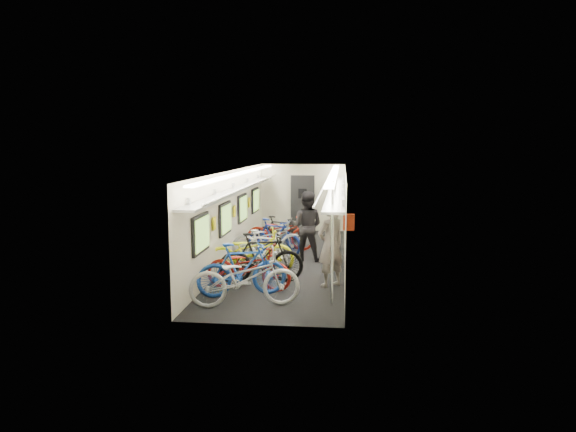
% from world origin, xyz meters
% --- Properties ---
extents(train_car_shell, '(10.00, 10.00, 10.00)m').
position_xyz_m(train_car_shell, '(-0.36, 0.71, 1.66)').
color(train_car_shell, black).
rests_on(train_car_shell, ground).
extents(bicycle_0, '(2.23, 1.23, 1.11)m').
position_xyz_m(bicycle_0, '(-0.39, -4.00, 0.55)').
color(bicycle_0, '#B6B5BA').
rests_on(bicycle_0, ground).
extents(bicycle_1, '(1.91, 1.14, 1.11)m').
position_xyz_m(bicycle_1, '(-0.57, -3.34, 0.55)').
color(bicycle_1, '#1C47A9').
rests_on(bicycle_1, ground).
extents(bicycle_2, '(1.93, 0.89, 0.98)m').
position_xyz_m(bicycle_2, '(-0.53, -2.87, 0.49)').
color(bicycle_2, '#9E1911').
rests_on(bicycle_2, ground).
extents(bicycle_3, '(1.96, 0.95, 1.14)m').
position_xyz_m(bicycle_3, '(-0.35, -2.30, 0.57)').
color(bicycle_3, black).
rests_on(bicycle_3, ground).
extents(bicycle_4, '(2.21, 1.28, 1.10)m').
position_xyz_m(bicycle_4, '(-0.72, -1.59, 0.55)').
color(bicycle_4, yellow).
rests_on(bicycle_4, ground).
extents(bicycle_5, '(1.70, 0.89, 0.98)m').
position_xyz_m(bicycle_5, '(-0.48, -1.05, 0.49)').
color(bicycle_5, white).
rests_on(bicycle_5, ground).
extents(bicycle_6, '(2.08, 1.12, 1.04)m').
position_xyz_m(bicycle_6, '(-0.56, 0.22, 0.52)').
color(bicycle_6, '#A5A5A9').
rests_on(bicycle_6, ground).
extents(bicycle_7, '(1.77, 1.15, 1.03)m').
position_xyz_m(bicycle_7, '(-0.45, 0.61, 0.52)').
color(bicycle_7, navy).
rests_on(bicycle_7, ground).
extents(bicycle_8, '(2.04, 0.80, 1.05)m').
position_xyz_m(bicycle_8, '(-0.38, 1.42, 0.53)').
color(bicycle_8, maroon).
rests_on(bicycle_8, ground).
extents(bicycle_9, '(1.66, 0.92, 0.96)m').
position_xyz_m(bicycle_9, '(-0.44, 1.73, 0.48)').
color(bicycle_9, black).
rests_on(bicycle_9, ground).
extents(passenger_near, '(0.80, 0.77, 1.84)m').
position_xyz_m(passenger_near, '(1.19, -2.41, 0.92)').
color(passenger_near, gray).
rests_on(passenger_near, ground).
extents(passenger_mid, '(0.99, 0.82, 1.85)m').
position_xyz_m(passenger_mid, '(0.48, 0.12, 0.93)').
color(passenger_mid, black).
rests_on(passenger_mid, ground).
extents(backpack, '(0.27, 0.15, 0.38)m').
position_xyz_m(backpack, '(1.58, -1.47, 1.28)').
color(backpack, '#B83012').
rests_on(backpack, passenger_near).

